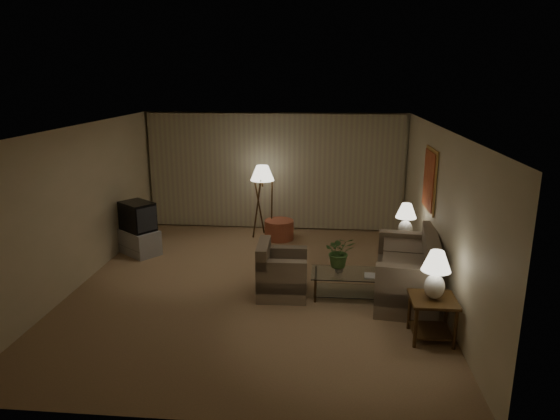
% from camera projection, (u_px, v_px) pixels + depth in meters
% --- Properties ---
extents(ground, '(7.00, 7.00, 0.00)m').
position_uv_depth(ground, '(255.00, 286.00, 8.58)').
color(ground, tan).
rests_on(ground, ground).
extents(room_shell, '(6.04, 7.02, 2.72)m').
position_uv_depth(room_shell, '(266.00, 170.00, 9.57)').
color(room_shell, beige).
rests_on(room_shell, ground).
extents(sofa, '(2.11, 1.42, 0.83)m').
position_uv_depth(sofa, '(406.00, 273.00, 8.07)').
color(sofa, '#80715B').
rests_on(sofa, ground).
extents(armchair, '(0.88, 0.84, 0.71)m').
position_uv_depth(armchair, '(282.00, 274.00, 8.15)').
color(armchair, '#80715B').
rests_on(armchair, ground).
extents(side_table_near, '(0.61, 0.61, 0.60)m').
position_uv_depth(side_table_near, '(432.00, 311.00, 6.75)').
color(side_table_near, '#331F0D').
rests_on(side_table_near, ground).
extents(side_table_far, '(0.47, 0.39, 0.60)m').
position_uv_depth(side_table_far, '(404.00, 248.00, 9.26)').
color(side_table_far, '#331F0D').
rests_on(side_table_far, ground).
extents(table_lamp_near, '(0.39, 0.39, 0.67)m').
position_uv_depth(table_lamp_near, '(436.00, 271.00, 6.60)').
color(table_lamp_near, white).
rests_on(table_lamp_near, side_table_near).
extents(table_lamp_far, '(0.38, 0.38, 0.65)m').
position_uv_depth(table_lamp_far, '(406.00, 218.00, 9.11)').
color(table_lamp_far, white).
rests_on(table_lamp_far, side_table_far).
extents(coffee_table, '(1.19, 0.65, 0.41)m').
position_uv_depth(coffee_table, '(348.00, 281.00, 8.09)').
color(coffee_table, silver).
rests_on(coffee_table, ground).
extents(tv_cabinet, '(1.33, 1.32, 0.50)m').
position_uv_depth(tv_cabinet, '(139.00, 242.00, 10.08)').
color(tv_cabinet, '#A3A3A6').
rests_on(tv_cabinet, ground).
extents(crt_tv, '(1.13, 1.12, 0.57)m').
position_uv_depth(crt_tv, '(137.00, 216.00, 9.94)').
color(crt_tv, black).
rests_on(crt_tv, tv_cabinet).
extents(floor_lamp, '(0.52, 0.52, 1.61)m').
position_uv_depth(floor_lamp, '(263.00, 200.00, 11.02)').
color(floor_lamp, '#331F0D').
rests_on(floor_lamp, ground).
extents(ottoman, '(0.64, 0.64, 0.43)m').
position_uv_depth(ottoman, '(279.00, 230.00, 10.99)').
color(ottoman, '#A84D39').
rests_on(ottoman, ground).
extents(vase, '(0.19, 0.19, 0.15)m').
position_uv_depth(vase, '(339.00, 268.00, 8.04)').
color(vase, silver).
rests_on(vase, coffee_table).
extents(flowers, '(0.52, 0.46, 0.52)m').
position_uv_depth(flowers, '(340.00, 248.00, 7.96)').
color(flowers, '#446E31').
rests_on(flowers, vase).
extents(book, '(0.19, 0.25, 0.02)m').
position_uv_depth(book, '(364.00, 275.00, 7.93)').
color(book, olive).
rests_on(book, coffee_table).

